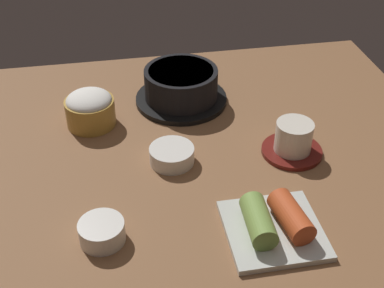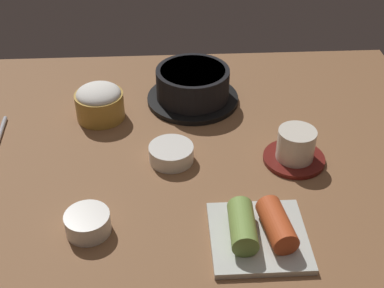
{
  "view_description": "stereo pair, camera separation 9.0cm",
  "coord_description": "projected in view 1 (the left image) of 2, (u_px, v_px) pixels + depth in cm",
  "views": [
    {
      "loc": [
        -10.91,
        -73.22,
        58.71
      ],
      "look_at": [
        2.0,
        -2.0,
        5.0
      ],
      "focal_mm": 48.49,
      "sensor_mm": 36.0,
      "label": 1
    },
    {
      "loc": [
        -1.97,
        -74.27,
        58.71
      ],
      "look_at": [
        2.0,
        -2.0,
        5.0
      ],
      "focal_mm": 48.49,
      "sensor_mm": 36.0,
      "label": 2
    }
  ],
  "objects": [
    {
      "name": "rice_bowl",
      "position": [
        90.0,
        108.0,
        0.98
      ],
      "size": [
        9.41,
        9.41,
        6.9
      ],
      "color": "#B78C38",
      "rests_on": "dining_table"
    },
    {
      "name": "stone_pot",
      "position": [
        181.0,
        86.0,
        1.05
      ],
      "size": [
        18.72,
        18.72,
        7.21
      ],
      "color": "black",
      "rests_on": "dining_table"
    },
    {
      "name": "banchan_cup_center",
      "position": [
        172.0,
        154.0,
        0.9
      ],
      "size": [
        7.85,
        7.85,
        2.91
      ],
      "color": "white",
      "rests_on": "dining_table"
    },
    {
      "name": "tea_cup_with_saucer",
      "position": [
        293.0,
        140.0,
        0.91
      ],
      "size": [
        10.82,
        10.82,
        6.31
      ],
      "color": "maroon",
      "rests_on": "dining_table"
    },
    {
      "name": "side_bowl_near",
      "position": [
        102.0,
        231.0,
        0.75
      ],
      "size": [
        6.78,
        6.78,
        3.23
      ],
      "color": "white",
      "rests_on": "dining_table"
    },
    {
      "name": "kimchi_plate",
      "position": [
        274.0,
        224.0,
        0.76
      ],
      "size": [
        14.18,
        14.18,
        4.86
      ],
      "color": "silver",
      "rests_on": "dining_table"
    },
    {
      "name": "dining_table",
      "position": [
        179.0,
        156.0,
        0.94
      ],
      "size": [
        100.0,
        76.0,
        2.0
      ],
      "primitive_type": "cube",
      "color": "brown",
      "rests_on": "ground"
    }
  ]
}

